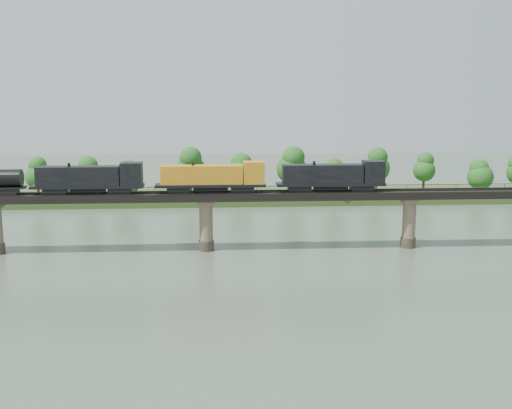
{
  "coord_description": "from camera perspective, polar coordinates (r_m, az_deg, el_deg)",
  "views": [
    {
      "loc": [
        2.36,
        -91.62,
        32.33
      ],
      "look_at": [
        9.7,
        30.0,
        9.0
      ],
      "focal_mm": 45.0,
      "sensor_mm": 36.0,
      "label": 1
    }
  ],
  "objects": [
    {
      "name": "bridge_superstructure",
      "position": [
        123.37,
        -4.5,
        1.22
      ],
      "size": [
        220.0,
        4.9,
        0.75
      ],
      "color": "black",
      "rests_on": "bridge"
    },
    {
      "name": "freight_train",
      "position": [
        123.28,
        -7.58,
        2.34
      ],
      "size": [
        85.23,
        3.32,
        5.87
      ],
      "color": "black",
      "rests_on": "bridge"
    },
    {
      "name": "ground",
      "position": [
        97.19,
        -4.7,
        -8.63
      ],
      "size": [
        400.0,
        400.0,
        0.0
      ],
      "primitive_type": "plane",
      "color": "#3D4C3C",
      "rests_on": "ground"
    },
    {
      "name": "far_bank",
      "position": [
        179.43,
        -4.15,
        0.69
      ],
      "size": [
        300.0,
        24.0,
        1.6
      ],
      "primitive_type": "cube",
      "color": "#2E491D",
      "rests_on": "ground"
    },
    {
      "name": "far_treeline",
      "position": [
        174.06,
        -6.91,
        3.0
      ],
      "size": [
        289.06,
        17.54,
        13.6
      ],
      "color": "#382619",
      "rests_on": "far_bank"
    },
    {
      "name": "bridge",
      "position": [
        124.58,
        -4.46,
        -1.65
      ],
      "size": [
        236.0,
        30.0,
        11.5
      ],
      "color": "#473A2D",
      "rests_on": "ground"
    }
  ]
}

